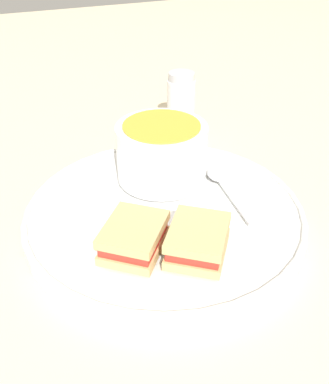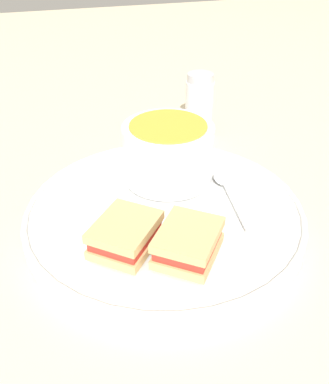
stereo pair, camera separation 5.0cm
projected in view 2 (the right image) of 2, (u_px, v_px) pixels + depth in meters
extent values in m
plane|color=beige|center=(165.00, 222.00, 0.52)|extent=(2.40, 2.40, 0.00)
cylinder|color=white|center=(165.00, 216.00, 0.52)|extent=(0.32, 0.32, 0.02)
torus|color=white|center=(165.00, 209.00, 0.51)|extent=(0.32, 0.32, 0.01)
cylinder|color=white|center=(168.00, 175.00, 0.56)|extent=(0.06, 0.06, 0.01)
cylinder|color=white|center=(168.00, 152.00, 0.55)|extent=(0.11, 0.11, 0.07)
cylinder|color=gold|center=(168.00, 127.00, 0.53)|extent=(0.09, 0.09, 0.01)
cube|color=silver|center=(236.00, 206.00, 0.51)|extent=(0.09, 0.02, 0.00)
ellipsoid|color=silver|center=(224.00, 178.00, 0.56)|extent=(0.04, 0.03, 0.01)
cube|color=tan|center=(126.00, 242.00, 0.45)|extent=(0.09, 0.09, 0.01)
cube|color=#B72D23|center=(125.00, 235.00, 0.45)|extent=(0.08, 0.08, 0.01)
cube|color=tan|center=(125.00, 227.00, 0.44)|extent=(0.09, 0.09, 0.01)
cube|color=tan|center=(192.00, 250.00, 0.44)|extent=(0.09, 0.09, 0.01)
cube|color=#B72D23|center=(193.00, 242.00, 0.44)|extent=(0.08, 0.08, 0.01)
cube|color=tan|center=(193.00, 234.00, 0.43)|extent=(0.09, 0.09, 0.01)
cylinder|color=silver|center=(199.00, 109.00, 0.69)|extent=(0.04, 0.04, 0.09)
cylinder|color=#B7B7BC|center=(200.00, 78.00, 0.67)|extent=(0.04, 0.04, 0.01)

